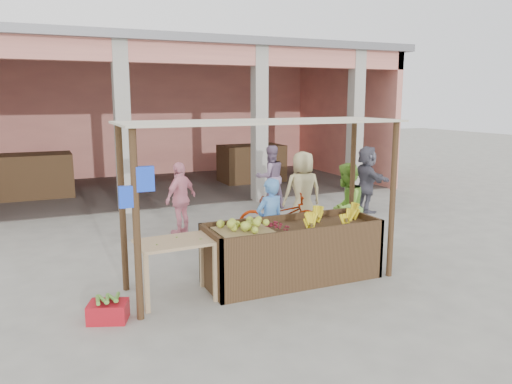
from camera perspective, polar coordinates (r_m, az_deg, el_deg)
name	(u,v)px	position (r m, az deg, el deg)	size (l,w,h in m)	color
ground	(262,284)	(7.44, 0.64, -10.52)	(60.00, 60.00, 0.00)	gray
market_building	(140,98)	(15.52, -13.15, 10.42)	(14.40, 6.40, 4.20)	#ED907C
fruit_stall	(292,254)	(7.52, 4.14, -7.10)	(2.60, 0.95, 0.80)	#4F351F
stall_awning	(259,150)	(7.02, 0.36, 4.85)	(4.09, 1.35, 2.39)	#4F351F
banana_heap	(329,218)	(7.64, 8.31, -3.01)	(1.09, 0.59, 0.20)	yellow
melon_tray	(243,227)	(7.06, -1.49, -4.06)	(0.76, 0.66, 0.20)	olive
berry_heap	(275,226)	(7.27, 2.22, -3.85)	(0.43, 0.35, 0.14)	maroon
side_table	(176,251)	(6.80, -9.17, -6.63)	(1.05, 0.73, 0.82)	tan
papaya_pile	(175,233)	(6.73, -9.24, -4.62)	(0.76, 0.43, 0.22)	#5A9430
red_crate	(108,312)	(6.53, -16.54, -12.98)	(0.46, 0.33, 0.24)	#AE121E
plantain_bundle	(107,300)	(6.47, -16.62, -11.69)	(0.38, 0.26, 0.08)	#5C9737
produce_sacks	(265,192)	(13.02, 1.08, -0.01)	(0.74, 0.69, 0.56)	maroon
vendor_blue	(270,219)	(8.04, 1.60, -3.15)	(0.58, 0.42, 1.54)	#5494E4
vendor_green	(346,206)	(8.84, 10.23, -1.57)	(0.81, 0.47, 1.68)	#7ABA39
motorcycle	(280,215)	(9.79, 2.71, -2.64)	(1.68, 0.58, 0.88)	#8F2104
shopper_b	(181,196)	(10.02, -8.59, -0.45)	(0.92, 0.49, 1.56)	pink
shopper_c	(303,187)	(10.17, 5.36, 0.54)	(0.88, 0.57, 1.82)	tan
shopper_d	(367,177)	(12.21, 12.55, 1.67)	(1.54, 0.63, 1.67)	#52505E
shopper_f	(270,174)	(12.27, 1.64, 2.05)	(0.83, 0.48, 1.71)	gray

